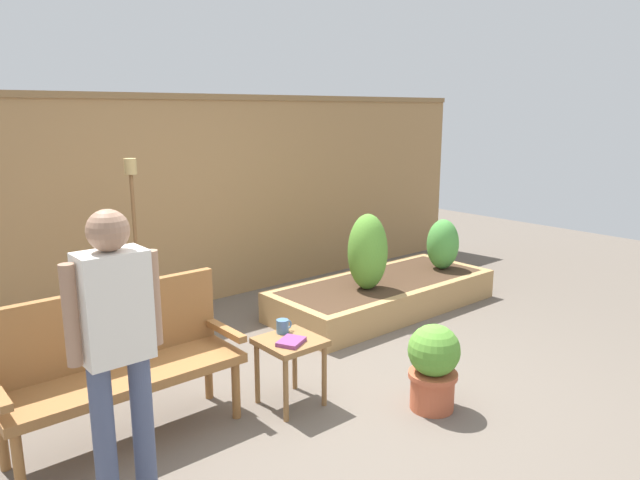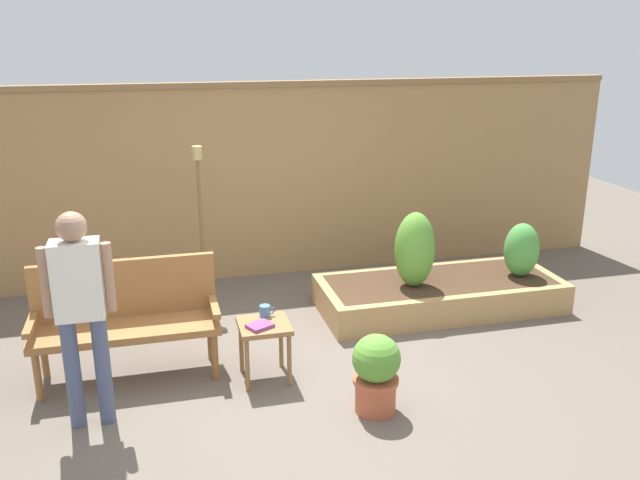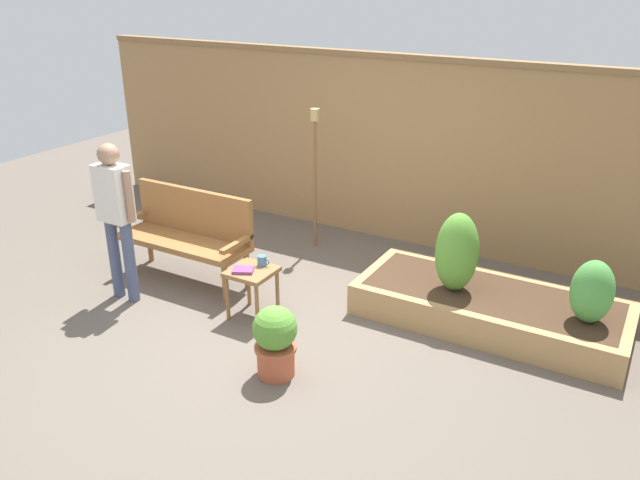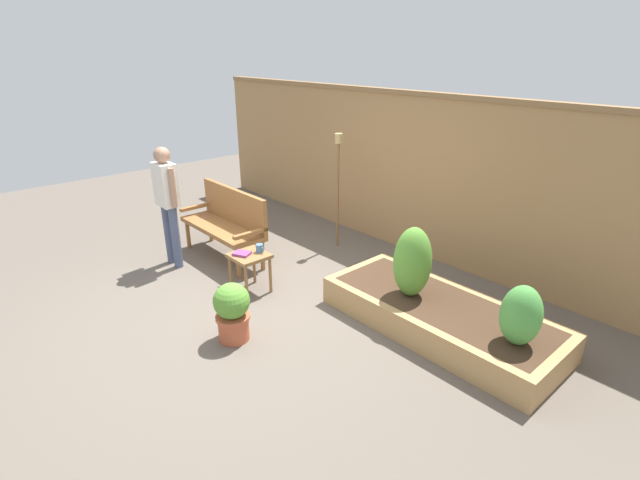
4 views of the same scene
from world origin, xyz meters
The scene contains 12 objects.
ground_plane centered at (0.00, 0.00, 0.00)m, with size 14.00×14.00×0.00m, color #60564C.
fence_back centered at (0.00, 2.60, 1.09)m, with size 8.40×0.14×2.16m.
garden_bench centered at (-1.39, 0.56, 0.54)m, with size 1.44×0.48×0.94m.
side_table centered at (-0.34, 0.19, 0.40)m, with size 0.40×0.40×0.48m.
cup_on_table centered at (-0.31, 0.32, 0.53)m, with size 0.12×0.09×0.10m.
book_on_table centered at (-0.39, 0.13, 0.49)m, with size 0.18×0.14×0.03m, color #7F3875.
potted_boxwood centered at (0.36, -0.48, 0.32)m, with size 0.35×0.35×0.60m.
raised_planter_bed centered at (1.60, 1.17, 0.15)m, with size 2.40×1.00×0.30m.
shrub_near_bench centered at (1.28, 1.08, 0.67)m, with size 0.38×0.38×0.74m.
shrub_far_corner centered at (2.43, 1.08, 0.57)m, with size 0.35×0.35×0.55m.
tiki_torch centered at (-0.67, 1.91, 1.11)m, with size 0.10×0.10×1.61m.
person_by_bench centered at (-1.64, -0.13, 0.93)m, with size 0.47×0.20×1.56m.
Camera 2 is at (-1.11, -4.55, 2.68)m, focal length 37.44 mm.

